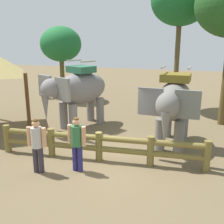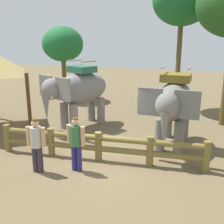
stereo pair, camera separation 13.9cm
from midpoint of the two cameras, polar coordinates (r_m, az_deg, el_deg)
The scene contains 8 objects.
ground_plane at distance 9.85m, azimuth -2.10°, elevation -9.80°, with size 60.00×60.00×0.00m, color brown.
log_fence at distance 9.47m, azimuth -2.48°, elevation -6.85°, with size 7.40×0.91×1.05m.
elephant_near_left at distance 12.91m, azimuth -6.79°, elevation 4.59°, with size 2.86×3.80×3.21m.
elephant_center at distance 10.62m, azimuth 13.28°, elevation 1.79°, with size 2.10×3.66×3.15m.
tourist_woman_in_black at distance 8.83m, azimuth -15.31°, elevation -6.05°, with size 0.63×0.39×1.80m.
tourist_man_in_blue at distance 8.66m, azimuth -7.18°, elevation -5.94°, with size 0.64×0.38×1.82m.
tree_back_center at distance 16.76m, azimuth 14.90°, elevation 21.79°, with size 3.33×3.33×7.68m.
tree_far_right at distance 19.18m, azimuth -10.18°, elevation 13.89°, with size 2.78×2.78×5.01m.
Camera 2 is at (3.29, -8.30, 4.16)m, focal length 43.16 mm.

